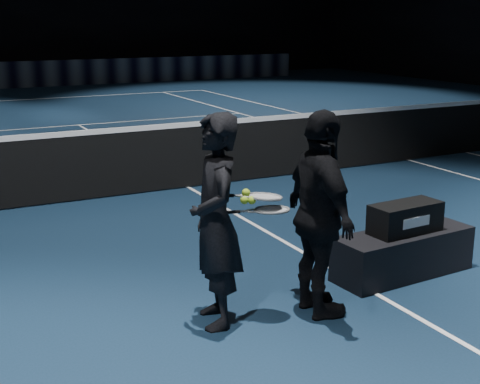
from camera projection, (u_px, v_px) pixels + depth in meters
The scene contains 13 objects.
floor at pixel (188, 187), 9.65m from camera, with size 36.00×36.00×0.00m, color #0D1F30.
court_lines at pixel (188, 187), 9.65m from camera, with size 10.98×23.78×0.01m, color white, non-canonical shape.
net_mesh at pixel (188, 157), 9.54m from camera, with size 12.80×0.02×0.86m, color black.
net_tape at pixel (187, 125), 9.42m from camera, with size 12.80×0.03×0.07m, color white.
sponsor_backdrop at pixel (13, 75), 22.88m from camera, with size 22.00×0.15×0.90m, color black.
player_bench at pixel (403, 253), 6.35m from camera, with size 1.42×0.47×0.43m, color black.
racket_bag at pixel (405, 218), 6.26m from camera, with size 0.71×0.30×0.28m, color black.
bag_signature at pixel (417, 222), 6.13m from camera, with size 0.33×0.00×0.09m, color white.
player_a at pixel (216, 221), 5.19m from camera, with size 0.62×0.41×1.70m, color black.
player_b at pixel (320, 215), 5.36m from camera, with size 1.00×0.42×1.70m, color black.
racket_lower at pixel (272, 210), 5.26m from camera, with size 0.68×0.22×0.03m, color black, non-canonical shape.
racket_upper at pixel (265, 197), 5.27m from camera, with size 0.68×0.22×0.03m, color black, non-canonical shape.
tennis_balls at pixel (248, 198), 5.20m from camera, with size 0.12×0.10×0.12m, color #A1CA2A, non-canonical shape.
Camera 1 is at (-3.59, -8.67, 2.40)m, focal length 50.00 mm.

